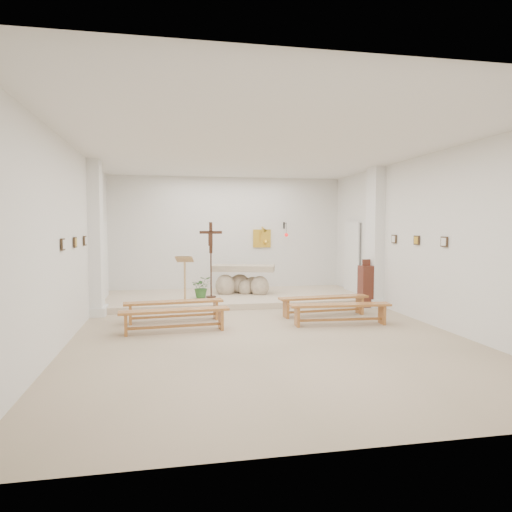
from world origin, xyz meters
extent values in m
cube|color=tan|center=(0.00, 0.00, 0.00)|extent=(7.00, 10.00, 0.00)
cube|color=silver|center=(-3.49, 0.00, 1.75)|extent=(0.02, 10.00, 3.50)
cube|color=silver|center=(3.49, 0.00, 1.75)|extent=(0.02, 10.00, 3.50)
cube|color=silver|center=(0.00, 4.99, 1.75)|extent=(7.00, 0.02, 3.50)
cube|color=silver|center=(0.00, 0.00, 3.49)|extent=(7.00, 10.00, 0.02)
cube|color=#BFA993|center=(0.00, 3.50, 0.07)|extent=(6.98, 3.00, 0.15)
cube|color=white|center=(-3.37, 2.00, 1.75)|extent=(0.26, 0.55, 3.50)
cube|color=white|center=(3.37, 2.00, 1.75)|extent=(0.26, 0.55, 3.50)
cube|color=gold|center=(1.05, 4.96, 1.65)|extent=(0.55, 0.04, 0.55)
cube|color=black|center=(1.75, 4.97, 2.05)|extent=(0.04, 0.02, 0.20)
cylinder|color=black|center=(1.75, 4.82, 2.12)|extent=(0.02, 0.30, 0.02)
cylinder|color=black|center=(1.75, 4.67, 1.95)|extent=(0.01, 0.01, 0.34)
sphere|color=red|center=(1.75, 4.67, 1.76)|extent=(0.11, 0.11, 0.11)
cube|color=#3A2919|center=(-3.47, -0.80, 1.72)|extent=(0.03, 0.20, 0.20)
cube|color=#3A2919|center=(-3.47, 0.20, 1.72)|extent=(0.03, 0.20, 0.20)
cube|color=#3A2919|center=(-3.47, 1.20, 1.72)|extent=(0.03, 0.20, 0.20)
cube|color=#3A2919|center=(3.47, -0.80, 1.72)|extent=(0.03, 0.20, 0.20)
cube|color=#3A2919|center=(3.47, 0.20, 1.72)|extent=(0.03, 0.20, 0.20)
cube|color=#3A2919|center=(3.47, 1.20, 1.72)|extent=(0.03, 0.20, 0.20)
cube|color=silver|center=(-3.43, 2.70, 0.27)|extent=(0.10, 0.85, 0.52)
cube|color=silver|center=(3.43, 2.70, 0.27)|extent=(0.10, 0.85, 0.52)
ellipsoid|color=beige|center=(-0.24, 3.70, 0.38)|extent=(0.55, 0.46, 0.62)
ellipsoid|color=beige|center=(0.69, 3.45, 0.37)|extent=(0.51, 0.43, 0.58)
ellipsoid|color=beige|center=(0.19, 3.88, 0.40)|extent=(0.58, 0.50, 0.55)
ellipsoid|color=beige|center=(0.54, 3.75, 0.35)|extent=(0.47, 0.40, 0.51)
ellipsoid|color=beige|center=(0.31, 3.63, 0.32)|extent=(0.40, 0.34, 0.47)
cube|color=beige|center=(0.28, 3.69, 0.86)|extent=(1.80, 1.10, 0.16)
cube|color=tan|center=(-1.38, 2.57, 0.17)|extent=(0.42, 0.42, 0.04)
cylinder|color=tan|center=(-1.38, 2.57, 0.65)|extent=(0.05, 0.05, 1.01)
cube|color=tan|center=(-1.39, 2.55, 1.21)|extent=(0.48, 0.39, 0.16)
cube|color=silver|center=(-1.39, 2.51, 1.26)|extent=(0.41, 0.32, 0.13)
cylinder|color=#3E2313|center=(-0.68, 3.17, 0.17)|extent=(0.26, 0.26, 0.03)
cylinder|color=#3E2313|center=(-0.68, 3.17, 0.75)|extent=(0.04, 0.04, 1.19)
cube|color=#3E2313|center=(-0.68, 3.17, 1.72)|extent=(0.09, 0.08, 0.81)
cube|color=#3E2313|center=(-0.68, 3.17, 1.86)|extent=(0.58, 0.26, 0.08)
cube|color=#3E2313|center=(-0.69, 3.14, 1.69)|extent=(0.12, 0.08, 0.35)
imported|color=#306327|center=(-0.93, 3.12, 0.43)|extent=(0.51, 0.45, 0.57)
cube|color=#4E1E16|center=(3.10, 1.90, 0.52)|extent=(0.34, 0.34, 1.03)
cube|color=#4E1E16|center=(3.10, 1.90, 1.11)|extent=(0.21, 0.06, 0.17)
cube|color=#AC6832|center=(-1.67, 0.98, 0.42)|extent=(2.10, 0.52, 0.05)
cube|color=#AC6832|center=(-2.56, 0.89, 0.20)|extent=(0.08, 0.31, 0.40)
cube|color=#AC6832|center=(-0.77, 1.06, 0.20)|extent=(0.08, 0.31, 0.40)
cube|color=#AC6832|center=(-1.67, 0.98, 0.11)|extent=(1.74, 0.22, 0.05)
cube|color=#AC6832|center=(1.67, 0.98, 0.42)|extent=(2.10, 0.48, 0.05)
cube|color=#AC6832|center=(0.77, 0.91, 0.20)|extent=(0.08, 0.31, 0.40)
cube|color=#AC6832|center=(2.56, 1.04, 0.20)|extent=(0.08, 0.31, 0.40)
cube|color=#AC6832|center=(1.67, 0.98, 0.11)|extent=(1.75, 0.18, 0.05)
cube|color=#AC6832|center=(-1.67, -0.03, 0.42)|extent=(2.10, 0.49, 0.05)
cube|color=#AC6832|center=(-2.56, -0.10, 0.20)|extent=(0.08, 0.31, 0.40)
cube|color=#AC6832|center=(-0.77, 0.04, 0.20)|extent=(0.08, 0.31, 0.40)
cube|color=#AC6832|center=(-1.67, -0.03, 0.11)|extent=(1.75, 0.19, 0.05)
cube|color=#AC6832|center=(1.67, -0.03, 0.42)|extent=(2.09, 0.46, 0.05)
cube|color=#AC6832|center=(0.77, 0.03, 0.20)|extent=(0.08, 0.30, 0.40)
cube|color=#AC6832|center=(2.56, -0.08, 0.20)|extent=(0.08, 0.30, 0.40)
cube|color=#AC6832|center=(1.67, -0.03, 0.11)|extent=(1.75, 0.16, 0.05)
camera|label=1|loc=(-1.75, -8.76, 2.01)|focal=32.00mm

